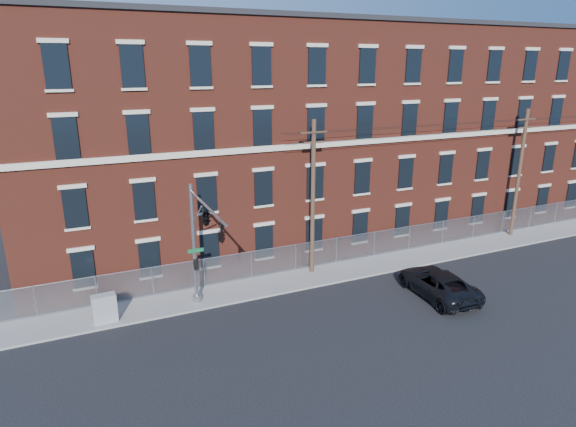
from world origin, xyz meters
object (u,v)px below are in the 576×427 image
(traffic_signal_mast, at_px, (203,227))
(utility_cabinet, at_px, (105,308))
(utility_pole_near, at_px, (313,196))
(pickup_truck, at_px, (437,283))

(traffic_signal_mast, height_order, utility_cabinet, traffic_signal_mast)
(traffic_signal_mast, relative_size, utility_pole_near, 0.70)
(pickup_truck, distance_m, utility_cabinet, 18.96)
(pickup_truck, xyz_separation_m, utility_cabinet, (-18.39, 4.60, 0.10))
(utility_pole_near, bearing_deg, pickup_truck, -48.26)
(pickup_truck, bearing_deg, traffic_signal_mast, -7.76)
(traffic_signal_mast, height_order, pickup_truck, traffic_signal_mast)
(traffic_signal_mast, relative_size, utility_cabinet, 4.54)
(traffic_signal_mast, xyz_separation_m, utility_pole_near, (8.00, 3.42, -0.05))
(utility_pole_near, distance_m, utility_cabinet, 13.85)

